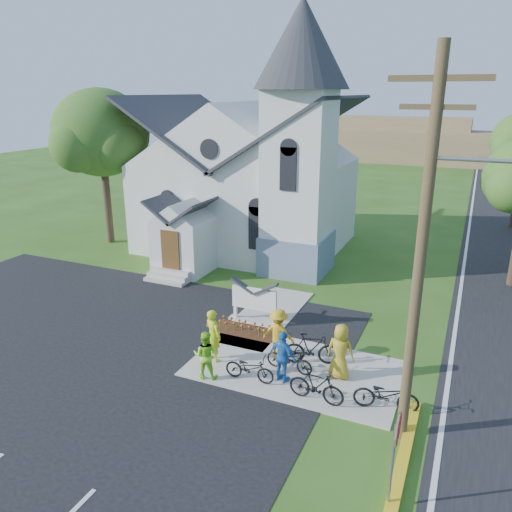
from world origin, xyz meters
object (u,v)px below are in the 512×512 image
at_px(bike_1, 312,348).
at_px(bike_3, 316,386).
at_px(bike_0, 250,368).
at_px(bike_4, 386,395).
at_px(cyclist_2, 283,357).
at_px(stop_sign, 396,442).
at_px(cyclist_4, 340,351).
at_px(cyclist_1, 205,355).
at_px(bike_2, 289,359).
at_px(church_sign, 254,299).
at_px(cyclist_0, 213,335).
at_px(utility_pole, 424,246).
at_px(cyclist_3, 278,334).

distance_m(bike_1, bike_3, 2.19).
xyz_separation_m(bike_0, bike_4, (4.28, 0.19, 0.06)).
bearing_deg(cyclist_2, bike_3, 171.83).
xyz_separation_m(stop_sign, cyclist_4, (-2.43, 4.76, -0.80)).
relative_size(stop_sign, bike_4, 1.32).
bearing_deg(cyclist_1, bike_2, -163.91).
distance_m(church_sign, bike_3, 5.79).
relative_size(bike_0, bike_3, 0.95).
xyz_separation_m(church_sign, cyclist_0, (-0.06, -3.33, -0.03)).
distance_m(utility_pole, cyclist_4, 5.42).
height_order(church_sign, cyclist_2, cyclist_2).
height_order(bike_1, cyclist_4, cyclist_4).
relative_size(church_sign, cyclist_2, 1.26).
relative_size(cyclist_0, cyclist_3, 1.05).
height_order(bike_0, cyclist_1, cyclist_1).
xyz_separation_m(bike_2, cyclist_3, (-0.68, 0.71, 0.47)).
xyz_separation_m(bike_0, cyclist_1, (-1.39, -0.40, 0.37)).
height_order(cyclist_1, bike_4, cyclist_1).
height_order(bike_2, cyclist_4, cyclist_4).
bearing_deg(cyclist_2, bike_4, -166.11).
bearing_deg(cyclist_2, stop_sign, 154.34).
height_order(church_sign, utility_pole, utility_pole).
xyz_separation_m(church_sign, bike_3, (3.92, -4.24, -0.45)).
xyz_separation_m(cyclist_1, bike_4, (5.67, 0.58, -0.31)).
relative_size(utility_pole, bike_0, 6.01).
bearing_deg(stop_sign, cyclist_0, 148.70).
bearing_deg(bike_4, cyclist_3, 59.17).
distance_m(cyclist_0, bike_3, 4.10).
bearing_deg(cyclist_0, cyclist_3, -128.56).
bearing_deg(bike_2, bike_0, 142.68).
bearing_deg(bike_2, utility_pole, -108.62).
bearing_deg(stop_sign, church_sign, 131.88).
relative_size(utility_pole, cyclist_4, 5.36).
xyz_separation_m(utility_pole, bike_3, (-2.65, 0.46, -4.83)).
distance_m(cyclist_1, bike_1, 3.63).
bearing_deg(bike_0, cyclist_0, 66.26).
distance_m(church_sign, cyclist_0, 3.33).
relative_size(church_sign, cyclist_1, 1.36).
relative_size(cyclist_1, cyclist_3, 0.90).
distance_m(utility_pole, cyclist_2, 6.08).
xyz_separation_m(stop_sign, bike_4, (-0.73, 3.58, -1.24)).
height_order(cyclist_2, bike_4, cyclist_2).
xyz_separation_m(stop_sign, bike_2, (-4.04, 4.46, -1.30)).
bearing_deg(church_sign, bike_4, -32.90).
distance_m(bike_1, cyclist_2, 1.52).
relative_size(cyclist_3, bike_4, 0.96).
bearing_deg(cyclist_0, cyclist_2, -163.53).
xyz_separation_m(church_sign, cyclist_3, (1.91, -2.23, -0.08)).
xyz_separation_m(stop_sign, cyclist_2, (-4.03, 3.80, -0.86)).
xyz_separation_m(bike_0, cyclist_2, (0.99, 0.40, 0.43)).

